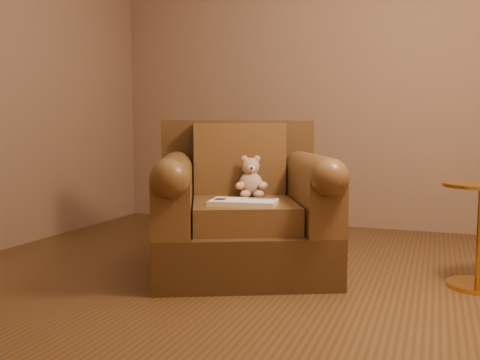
% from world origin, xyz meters
% --- Properties ---
extents(floor, '(4.00, 4.00, 0.00)m').
position_xyz_m(floor, '(0.00, 0.00, 0.00)').
color(floor, '#54381C').
rests_on(floor, ground).
extents(armchair, '(1.39, 1.37, 0.96)m').
position_xyz_m(armchair, '(-0.13, 0.25, 0.37)').
color(armchair, '#412C15').
rests_on(armchair, floor).
extents(teddy_bear, '(0.20, 0.23, 0.28)m').
position_xyz_m(teddy_bear, '(-0.11, 0.36, 0.56)').
color(teddy_bear, tan).
rests_on(teddy_bear, armchair).
extents(guidebook, '(0.41, 0.28, 0.03)m').
position_xyz_m(guidebook, '(-0.03, -0.02, 0.47)').
color(guidebook, beige).
rests_on(guidebook, armchair).
extents(side_table, '(0.43, 0.43, 0.60)m').
position_xyz_m(side_table, '(1.27, 0.33, 0.32)').
color(side_table, gold).
rests_on(side_table, floor).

